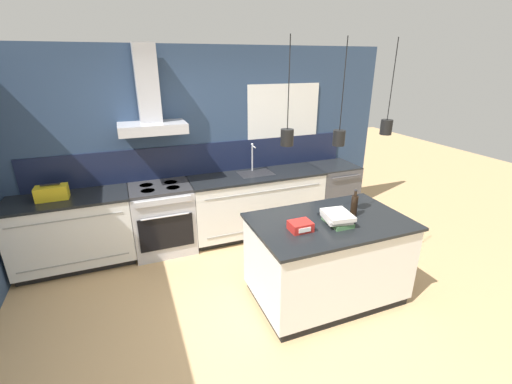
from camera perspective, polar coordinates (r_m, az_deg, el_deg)
ground_plane at (r=3.66m, az=-0.50°, el=-20.15°), size 16.00×16.00×0.00m
wall_back at (r=4.78m, az=-9.56°, el=8.09°), size 5.60×2.13×2.60m
counter_run_left at (r=4.74m, az=-28.10°, el=-5.86°), size 1.37×0.64×0.91m
counter_run_sink at (r=4.98m, az=0.14°, el=-1.91°), size 1.92×0.64×1.31m
oven_range at (r=4.70m, az=-15.23°, el=-4.29°), size 0.77×0.66×0.91m
dishwasher at (r=5.54m, az=12.46°, el=-0.05°), size 0.64×0.65×0.91m
kitchen_island at (r=3.74m, az=11.72°, el=-10.86°), size 1.57×0.99×0.91m
bottle_on_island at (r=3.62m, az=16.05°, el=-2.16°), size 0.07×0.07×0.29m
book_stack at (r=3.44m, az=13.39°, el=-4.22°), size 0.28×0.34×0.12m
red_supply_box at (r=3.26m, az=7.42°, el=-5.66°), size 0.21×0.17×0.09m
yellow_toolbox at (r=4.57m, az=-30.89°, el=-0.10°), size 0.34×0.18×0.19m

